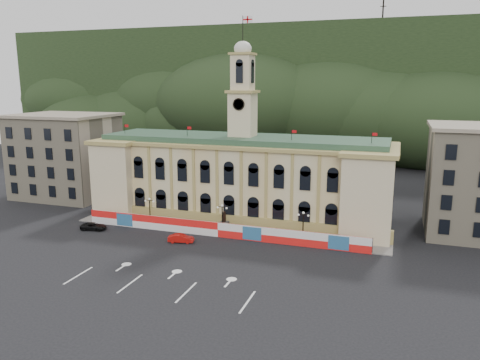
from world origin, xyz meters
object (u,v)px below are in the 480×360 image
(lamp_center, at_px, (222,216))
(black_suv, at_px, (94,226))
(red_sedan, at_px, (181,238))
(statue, at_px, (224,225))

(lamp_center, bearing_deg, black_suv, -165.89)
(lamp_center, xyz_separation_m, red_sedan, (-4.69, -6.52, -2.38))
(lamp_center, relative_size, black_suv, 1.06)
(statue, xyz_separation_m, red_sedan, (-4.69, -7.52, -0.50))
(lamp_center, distance_m, red_sedan, 8.38)
(lamp_center, height_order, black_suv, lamp_center)
(red_sedan, xyz_separation_m, black_suv, (-17.44, 0.96, -0.05))
(lamp_center, bearing_deg, statue, 90.00)
(statue, bearing_deg, lamp_center, -90.00)
(black_suv, bearing_deg, lamp_center, -86.15)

